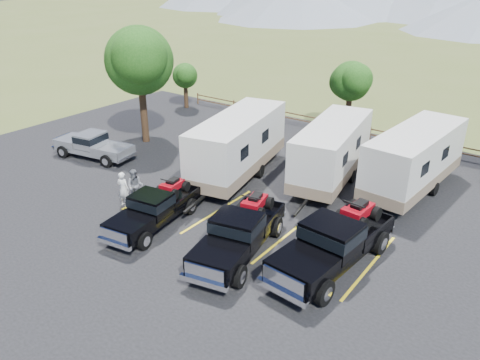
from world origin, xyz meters
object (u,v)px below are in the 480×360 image
Objects in this scene: trailer_right at (414,160)px; tree_big_nw at (139,61)px; person_b at (135,186)px; person_a at (123,189)px; pickup_silver at (93,145)px; rig_right at (334,241)px; trailer_center at (332,152)px; trailer_left at (238,146)px; rig_center at (240,232)px; rig_left at (155,208)px.

tree_big_nw is at bearing -165.83° from trailer_right.
person_a is at bearing -130.17° from person_b.
pickup_silver is 3.24× the size of person_b.
trailer_center is (-3.85, 7.43, 0.65)m from rig_right.
trailer_right is (8.72, 3.95, -0.07)m from trailer_left.
tree_big_nw reaches higher than pickup_silver.
rig_right is 9.78m from trailer_left.
rig_center is at bearing 170.30° from person_a.
tree_big_nw reaches higher than person_b.
rig_right is (17.23, -5.82, -4.45)m from tree_big_nw.
trailer_center reaches higher than person_a.
trailer_right is 5.61× the size of person_b.
person_b is at bearing -46.14° from tree_big_nw.
tree_big_nw is at bearing 166.16° from pickup_silver.
person_a is at bearing 162.66° from rig_left.
tree_big_nw reaches higher than trailer_left.
tree_big_nw reaches higher than rig_right.
rig_left is at bearing -40.93° from tree_big_nw.
tree_big_nw is 14.01m from trailer_center.
person_b is (-2.56, 1.10, -0.02)m from rig_left.
person_a is (-11.14, -10.41, -0.87)m from trailer_right.
trailer_right is at bearing 57.49° from rig_center.
pickup_silver is 7.36m from person_a.
rig_left reaches higher than pickup_silver.
pickup_silver is at bearing -153.52° from trailer_right.
person_a is (6.62, -3.23, 0.07)m from pickup_silver.
trailer_center is at bearing 102.73° from pickup_silver.
rig_center is 3.93m from rig_right.
rig_left is 2.71m from person_a.
trailer_right is (4.12, 1.38, 0.04)m from trailer_center.
person_a is at bearing -166.55° from rig_right.
trailer_left reaches higher than rig_center.
rig_right reaches higher than rig_center.
trailer_left is 1.04× the size of trailer_right.
rig_left is at bearing -123.58° from trailer_right.
trailer_center is at bearing -138.02° from person_a.
rig_left is 13.78m from trailer_right.
rig_center is 3.71× the size of person_b.
trailer_center reaches higher than rig_center.
person_b is at bearing -109.19° from person_a.
trailer_right reaches higher than rig_left.
trailer_right is (3.88, 10.36, 0.79)m from rig_center.
rig_center reaches higher than person_b.
trailer_left reaches higher than rig_right.
rig_left is at bearing -99.75° from trailer_left.
rig_right reaches higher than rig_left.
rig_left is 3.11× the size of person_a.
rig_right is at bearing 5.31° from rig_left.
trailer_right is (0.27, 8.81, 0.69)m from rig_right.
trailer_right is at bearing 12.54° from trailer_left.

